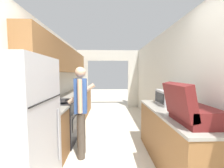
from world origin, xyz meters
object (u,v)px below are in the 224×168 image
(microwave, at_px, (169,98))
(refrigerator, at_px, (18,133))
(suitcase, at_px, (189,110))
(person, at_px, (81,109))
(range_oven, at_px, (61,122))

(microwave, bearing_deg, refrigerator, -153.68)
(refrigerator, height_order, suitcase, refrigerator)
(suitcase, bearing_deg, person, 150.58)
(refrigerator, relative_size, suitcase, 2.91)
(range_oven, distance_m, microwave, 2.27)
(refrigerator, height_order, range_oven, refrigerator)
(person, bearing_deg, microwave, -90.69)
(range_oven, xyz_separation_m, microwave, (2.16, -0.39, 0.58))
(refrigerator, distance_m, range_oven, 1.50)
(range_oven, distance_m, suitcase, 2.47)
(person, xyz_separation_m, suitcase, (1.45, -0.82, 0.20))
(refrigerator, distance_m, suitcase, 1.98)
(range_oven, bearing_deg, person, -44.27)
(refrigerator, relative_size, range_oven, 1.62)
(suitcase, distance_m, microwave, 0.97)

